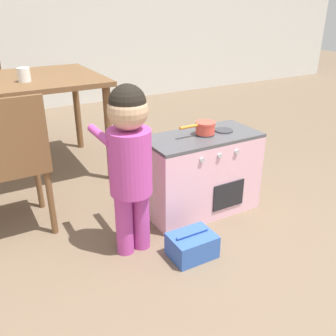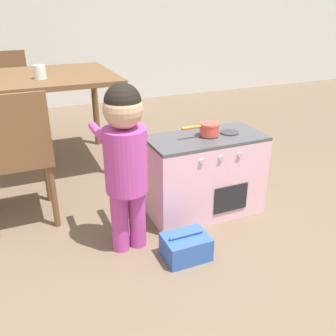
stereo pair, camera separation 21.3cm
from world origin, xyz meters
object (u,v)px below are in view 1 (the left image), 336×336
(play_kitchen, at_px, (201,173))
(cup_on_table, at_px, (24,75))
(toy_pot, at_px, (205,127))
(dining_table, at_px, (13,91))
(child_figure, at_px, (129,153))
(toy_basket, at_px, (192,245))
(dining_chair_near, at_px, (9,162))

(play_kitchen, xyz_separation_m, cup_on_table, (-0.82, 0.96, 0.54))
(toy_pot, bearing_deg, dining_table, 129.36)
(dining_table, bearing_deg, toy_pot, -50.64)
(toy_pot, xyz_separation_m, child_figure, (-0.58, -0.18, 0.01))
(toy_basket, distance_m, cup_on_table, 1.62)
(child_figure, height_order, dining_table, child_figure)
(child_figure, bearing_deg, toy_pot, 17.14)
(toy_pot, relative_size, dining_chair_near, 0.29)
(dining_chair_near, bearing_deg, cup_on_table, 69.13)
(toy_pot, distance_m, dining_table, 1.43)
(toy_pot, xyz_separation_m, cup_on_table, (-0.84, 0.96, 0.23))
(toy_basket, relative_size, cup_on_table, 2.53)
(dining_table, height_order, dining_chair_near, dining_chair_near)
(child_figure, relative_size, dining_chair_near, 1.10)
(play_kitchen, distance_m, toy_basket, 0.54)
(dining_chair_near, height_order, cup_on_table, cup_on_table)
(play_kitchen, bearing_deg, toy_pot, 2.03)
(play_kitchen, distance_m, cup_on_table, 1.37)
(play_kitchen, height_order, dining_table, dining_table)
(toy_basket, bearing_deg, dining_chair_near, 137.79)
(toy_basket, bearing_deg, play_kitchen, 50.99)
(toy_pot, height_order, cup_on_table, cup_on_table)
(play_kitchen, relative_size, cup_on_table, 7.51)
(toy_basket, bearing_deg, cup_on_table, 110.64)
(toy_pot, distance_m, cup_on_table, 1.29)
(child_figure, bearing_deg, play_kitchen, 17.48)
(play_kitchen, bearing_deg, cup_on_table, 130.72)
(toy_basket, height_order, cup_on_table, cup_on_table)
(dining_chair_near, bearing_deg, play_kitchen, -15.48)
(play_kitchen, bearing_deg, dining_chair_near, 164.52)
(child_figure, relative_size, toy_basket, 3.83)
(dining_chair_near, relative_size, cup_on_table, 8.80)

